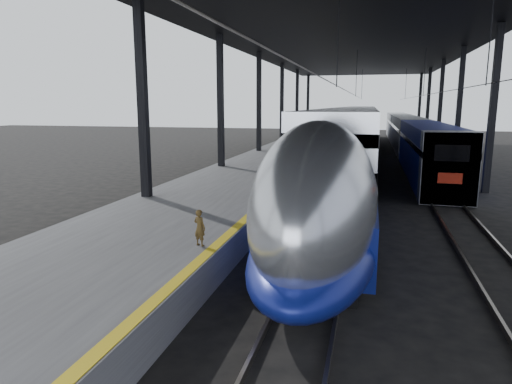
% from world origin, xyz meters
% --- Properties ---
extents(ground, '(160.00, 160.00, 0.00)m').
position_xyz_m(ground, '(0.00, 0.00, 0.00)').
color(ground, black).
rests_on(ground, ground).
extents(platform, '(6.00, 80.00, 1.00)m').
position_xyz_m(platform, '(-3.50, 20.00, 0.50)').
color(platform, '#4C4C4F').
rests_on(platform, ground).
extents(yellow_strip, '(0.30, 80.00, 0.01)m').
position_xyz_m(yellow_strip, '(-0.70, 20.00, 1.00)').
color(yellow_strip, gold).
rests_on(yellow_strip, platform).
extents(rails, '(6.52, 80.00, 0.16)m').
position_xyz_m(rails, '(4.50, 20.00, 0.08)').
color(rails, slate).
rests_on(rails, ground).
extents(canopy, '(18.00, 75.00, 9.47)m').
position_xyz_m(canopy, '(1.90, 20.00, 9.12)').
color(canopy, black).
rests_on(canopy, ground).
extents(tgv_train, '(3.20, 65.20, 4.59)m').
position_xyz_m(tgv_train, '(2.00, 26.99, 2.15)').
color(tgv_train, '#B9BCC1').
rests_on(tgv_train, ground).
extents(second_train, '(2.60, 56.05, 3.58)m').
position_xyz_m(second_train, '(7.00, 37.80, 1.81)').
color(second_train, navy).
rests_on(second_train, ground).
extents(child, '(0.43, 0.36, 1.02)m').
position_xyz_m(child, '(-1.13, -0.93, 1.51)').
color(child, '#4B3919').
rests_on(child, platform).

